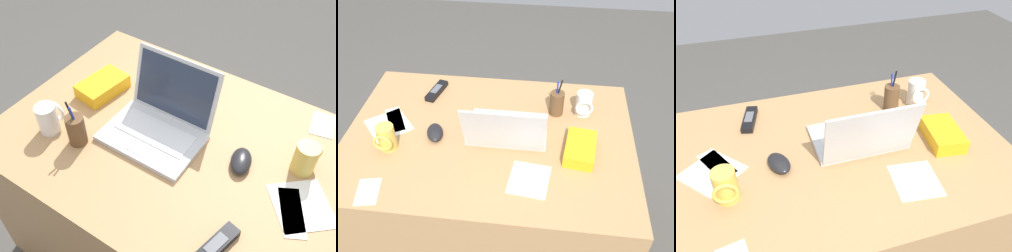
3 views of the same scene
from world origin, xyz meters
TOP-DOWN VIEW (x-y plane):
  - ground_plane at (0.00, 0.00)m, footprint 6.00×6.00m
  - desk at (0.00, 0.00)m, footprint 1.22×0.86m
  - laptop at (-0.08, 0.01)m, footprint 0.33×0.29m
  - computer_mouse at (0.22, 0.03)m, footprint 0.10×0.13m
  - coffee_mug_white at (0.39, 0.12)m, footprint 0.08×0.08m
  - coffee_mug_tall at (-0.40, -0.20)m, footprint 0.08×0.08m
  - cordless_phone at (0.30, -0.27)m, footprint 0.08×0.16m
  - pen_holder at (-0.28, -0.19)m, footprint 0.06×0.06m
  - snack_bag at (-0.38, 0.06)m, footprint 0.14×0.20m
  - paper_note_near_laptop at (0.43, -0.05)m, footprint 0.14×0.18m
  - paper_note_left at (0.39, 0.35)m, footprint 0.10×0.13m
  - paper_note_right at (-0.19, 0.22)m, footprint 0.16×0.18m
  - paper_note_front at (0.44, -0.02)m, footprint 0.24×0.24m

SIDE VIEW (x-z plane):
  - ground_plane at x=0.00m, z-range 0.00..0.00m
  - desk at x=0.00m, z-range 0.00..0.71m
  - paper_note_near_laptop at x=0.43m, z-range 0.71..0.71m
  - paper_note_left at x=0.39m, z-range 0.71..0.71m
  - paper_note_right at x=-0.19m, z-range 0.71..0.71m
  - paper_note_front at x=0.44m, z-range 0.71..0.71m
  - cordless_phone at x=0.30m, z-range 0.71..0.73m
  - computer_mouse at x=0.22m, z-range 0.71..0.75m
  - snack_bag at x=-0.38m, z-range 0.71..0.76m
  - laptop at x=-0.08m, z-range 0.64..0.88m
  - coffee_mug_white at x=0.39m, z-range 0.71..0.82m
  - coffee_mug_tall at x=-0.40m, z-range 0.71..0.82m
  - pen_holder at x=-0.28m, z-range 0.68..0.86m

